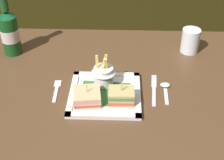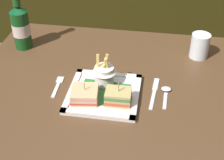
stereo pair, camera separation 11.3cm
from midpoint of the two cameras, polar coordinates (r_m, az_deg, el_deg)
The scene contains 10 objects.
dining_table at distance 1.25m, azimuth -1.49°, elevation -4.49°, with size 1.09×0.82×0.75m.
square_plate at distance 1.13m, azimuth -4.11°, elevation -2.61°, with size 0.24×0.24×0.02m.
sandwich_half_left at distance 1.09m, azimuth -7.32°, elevation -2.95°, with size 0.10×0.10×0.07m.
sandwich_half_right at distance 1.07m, azimuth -1.39°, elevation -2.93°, with size 0.09×0.07×0.08m.
fries_cup at distance 1.14m, azimuth -4.33°, elevation 1.19°, with size 0.08×0.08×0.12m.
beer_bottle at distance 1.39m, azimuth -19.63°, elevation 7.92°, with size 0.07×0.07×0.27m.
water_glass at distance 1.37m, azimuth 11.08°, elevation 6.36°, with size 0.07×0.07×0.10m.
fork at distance 1.18m, azimuth -12.32°, elevation -1.69°, with size 0.03×0.12×0.00m.
knife at distance 1.16m, azimuth 4.53°, elevation -1.58°, with size 0.03×0.18×0.00m.
spoon at distance 1.16m, azimuth 6.50°, elevation -1.41°, with size 0.04×0.12×0.01m.
Camera 1 is at (0.01, -0.95, 1.46)m, focal length 52.80 mm.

